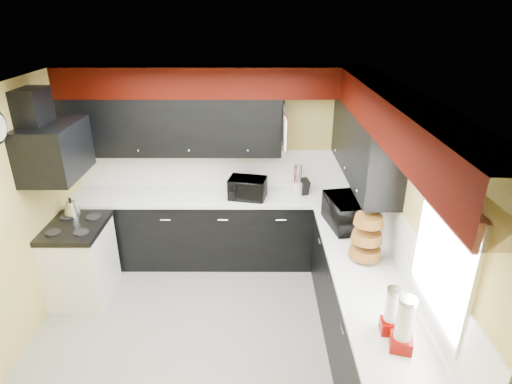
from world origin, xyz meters
TOP-DOWN VIEW (x-y plane):
  - ground at (0.00, 0.00)m, footprint 3.60×3.60m
  - wall_back at (0.00, 1.80)m, footprint 3.60×0.06m
  - wall_right at (1.80, 0.00)m, footprint 0.06×3.60m
  - wall_left at (-1.80, 0.00)m, footprint 0.06×3.60m
  - ceiling at (0.00, 0.00)m, footprint 3.60×3.60m
  - cab_back at (0.00, 1.50)m, footprint 3.60×0.60m
  - cab_right at (1.50, -0.30)m, footprint 0.60×3.00m
  - counter_back at (0.00, 1.50)m, footprint 3.62×0.64m
  - counter_right at (1.50, -0.30)m, footprint 0.64×3.02m
  - splash_back at (0.00, 1.79)m, footprint 3.60×0.02m
  - splash_right at (1.79, 0.00)m, footprint 0.02×3.60m
  - upper_back at (-0.50, 1.62)m, footprint 2.60×0.35m
  - upper_right at (1.62, 0.90)m, footprint 0.35×1.80m
  - soffit_back at (0.00, 1.62)m, footprint 3.60×0.36m
  - soffit_right at (1.62, -0.18)m, footprint 0.36×3.24m
  - stove at (-1.50, 0.75)m, footprint 0.60×0.75m
  - cooktop at (-1.50, 0.75)m, footprint 0.62×0.77m
  - hood at (-1.55, 0.75)m, footprint 0.50×0.78m
  - hood_duct at (-1.68, 0.75)m, footprint 0.24×0.40m
  - window at (1.79, -0.90)m, footprint 0.03×0.86m
  - valance at (1.73, -0.90)m, footprint 0.04×0.88m
  - pan_top at (0.82, 1.55)m, footprint 0.03×0.22m
  - pan_mid at (0.82, 1.42)m, footprint 0.03×0.28m
  - pan_low at (0.82, 1.68)m, footprint 0.03×0.24m
  - cut_board at (0.83, 1.30)m, footprint 0.03×0.26m
  - baskets at (1.52, 0.05)m, footprint 0.27×0.27m
  - deco_plate at (1.77, -0.35)m, footprint 0.03×0.24m
  - toaster_oven at (0.39, 1.43)m, footprint 0.51×0.45m
  - microwave at (1.48, 0.71)m, footprint 0.49×0.63m
  - utensil_crock at (1.02, 1.54)m, footprint 0.18×0.18m
  - knife_block at (1.10, 1.54)m, footprint 0.13×0.15m
  - kettle at (-1.61, 1.00)m, footprint 0.23×0.23m
  - dispenser_a at (1.47, -0.93)m, footprint 0.14×0.14m
  - dispenser_b at (1.51, -1.10)m, footprint 0.18×0.18m

SIDE VIEW (x-z plane):
  - ground at x=0.00m, z-range 0.00..0.00m
  - stove at x=-1.50m, z-range 0.00..0.86m
  - cab_back at x=0.00m, z-range 0.00..0.90m
  - cab_right at x=1.50m, z-range 0.00..0.90m
  - cooktop at x=-1.50m, z-range 0.86..0.92m
  - counter_back at x=0.00m, z-range 0.90..0.94m
  - counter_right at x=1.50m, z-range 0.90..0.94m
  - kettle at x=-1.61m, z-range 0.92..1.09m
  - utensil_crock at x=1.02m, z-range 0.94..1.11m
  - knife_block at x=1.10m, z-range 0.94..1.14m
  - toaster_oven at x=0.39m, z-range 0.94..1.20m
  - microwave at x=1.48m, z-range 0.94..1.26m
  - dispenser_a at x=1.47m, z-range 0.94..1.28m
  - dispenser_b at x=1.51m, z-range 0.94..1.34m
  - baskets at x=1.52m, z-range 0.93..1.43m
  - splash_back at x=0.00m, z-range 0.94..1.44m
  - splash_right at x=1.79m, z-range 0.94..1.44m
  - wall_back at x=0.00m, z-range 0.00..2.50m
  - wall_right at x=1.80m, z-range 0.00..2.50m
  - wall_left at x=-1.80m, z-range 0.00..2.50m
  - window at x=1.79m, z-range 1.07..2.03m
  - pan_low at x=0.82m, z-range 1.51..1.93m
  - pan_mid at x=0.82m, z-range 1.52..1.98m
  - hood at x=-1.55m, z-range 1.50..2.06m
  - upper_back at x=-0.50m, z-range 1.45..2.15m
  - upper_right at x=1.62m, z-range 1.45..2.15m
  - cut_board at x=0.83m, z-range 1.62..1.98m
  - valance at x=1.73m, z-range 1.85..2.05m
  - pan_top at x=0.82m, z-range 1.80..2.20m
  - hood_duct at x=-1.68m, z-range 2.00..2.40m
  - deco_plate at x=1.77m, z-range 2.13..2.37m
  - soffit_back at x=0.00m, z-range 2.15..2.50m
  - soffit_right at x=1.62m, z-range 2.15..2.50m
  - ceiling at x=0.00m, z-range 2.47..2.53m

